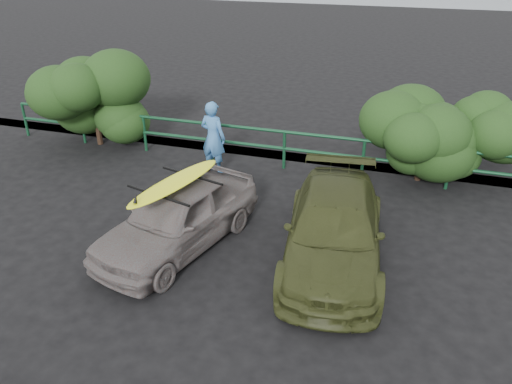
% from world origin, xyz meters
% --- Properties ---
extents(ground, '(80.00, 80.00, 0.00)m').
position_xyz_m(ground, '(0.00, 0.00, 0.00)').
color(ground, black).
extents(guardrail, '(14.00, 0.08, 1.04)m').
position_xyz_m(guardrail, '(0.00, 5.00, 0.52)').
color(guardrail, '#124025').
rests_on(guardrail, ground).
extents(shrub_left, '(3.20, 2.40, 2.49)m').
position_xyz_m(shrub_left, '(-4.80, 5.40, 1.25)').
color(shrub_left, '#214017').
rests_on(shrub_left, ground).
extents(shrub_right, '(3.20, 2.40, 2.00)m').
position_xyz_m(shrub_right, '(5.00, 5.50, 1.00)').
color(shrub_right, '#214017').
rests_on(shrub_right, ground).
extents(sedan, '(2.45, 4.04, 1.29)m').
position_xyz_m(sedan, '(-0.02, 0.87, 0.64)').
color(sedan, '#695F5D').
rests_on(sedan, ground).
extents(olive_vehicle, '(2.23, 4.47, 1.25)m').
position_xyz_m(olive_vehicle, '(2.89, 1.32, 0.62)').
color(olive_vehicle, '#353B1A').
rests_on(olive_vehicle, ground).
extents(man, '(0.75, 0.57, 1.85)m').
position_xyz_m(man, '(-0.65, 4.28, 0.93)').
color(man, '#407FC2').
rests_on(man, ground).
extents(roof_rack, '(1.66, 1.35, 0.05)m').
position_xyz_m(roof_rack, '(-0.02, 0.87, 1.31)').
color(roof_rack, black).
rests_on(roof_rack, sedan).
extents(surfboard, '(1.11, 2.47, 0.07)m').
position_xyz_m(surfboard, '(-0.02, 0.87, 1.37)').
color(surfboard, '#F1FF1A').
rests_on(surfboard, roof_rack).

